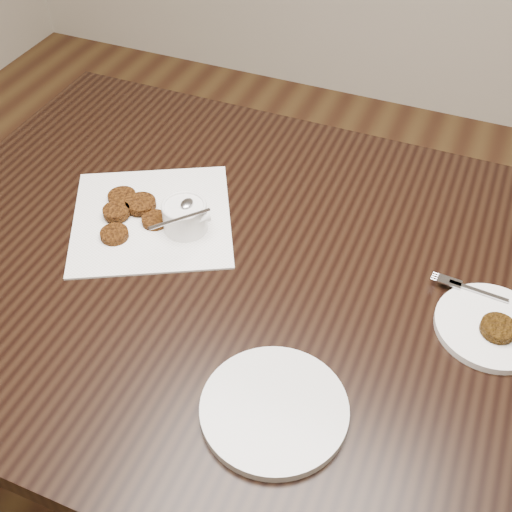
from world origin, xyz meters
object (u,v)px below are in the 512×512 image
Objects in this scene: table at (293,403)px; plate_empty at (274,409)px; napkin at (152,218)px; sauce_ramekin at (184,204)px; plate_with_patty at (492,324)px.

plate_empty is at bearing -79.32° from table.
table is at bearing 100.68° from plate_empty.
sauce_ramekin is (0.07, -0.00, 0.06)m from napkin.
napkin is at bearing 177.49° from plate_with_patty.
sauce_ramekin is at bearing -1.40° from napkin.
plate_with_patty is 0.84× the size of plate_empty.
napkin is 1.65× the size of plate_with_patty.
plate_with_patty is 0.39m from plate_empty.
plate_with_patty is at bearing -2.51° from napkin.
plate_with_patty reaches higher than napkin.
sauce_ramekin is at bearing 168.87° from table.
plate_empty is (0.37, -0.31, 0.01)m from napkin.
plate_empty is at bearing -133.92° from plate_with_patty.
plate_with_patty reaches higher than plate_empty.
sauce_ramekin reaches higher than table.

